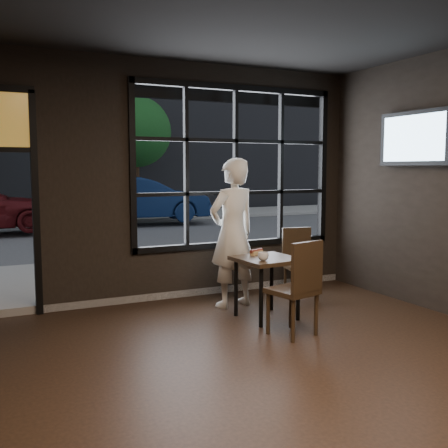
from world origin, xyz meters
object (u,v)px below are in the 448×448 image
cafe_table (267,288)px  chair_near (292,288)px  man (233,233)px  navy_car (141,200)px

cafe_table → chair_near: size_ratio=0.71×
man → navy_car: 9.99m
navy_car → chair_near: bearing=177.7°
cafe_table → chair_near: (-0.07, -0.66, 0.15)m
cafe_table → man: man is taller
chair_near → man: 1.40m
chair_near → man: (-0.05, 1.33, 0.44)m
cafe_table → navy_car: 10.64m
chair_near → man: size_ratio=0.54×
chair_near → man: man is taller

